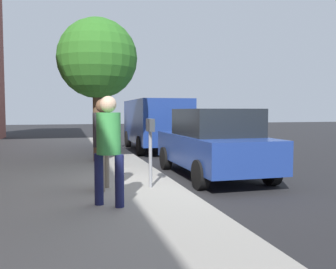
% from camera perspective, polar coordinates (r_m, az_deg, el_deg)
% --- Properties ---
extents(ground_plane, '(80.00, 80.00, 0.00)m').
position_cam_1_polar(ground_plane, '(8.14, 1.23, -8.46)').
color(ground_plane, '#232326').
rests_on(ground_plane, ground).
extents(sidewalk_slab, '(28.00, 6.00, 0.15)m').
position_cam_1_polar(sidewalk_slab, '(7.83, -20.56, -8.63)').
color(sidewalk_slab, gray).
rests_on(sidewalk_slab, ground_plane).
extents(parking_meter, '(0.36, 0.12, 1.41)m').
position_cam_1_polar(parking_meter, '(7.41, -2.78, -0.56)').
color(parking_meter, gray).
rests_on(parking_meter, sidewalk_slab).
extents(pedestrian_at_meter, '(0.52, 0.39, 1.80)m').
position_cam_1_polar(pedestrian_at_meter, '(7.31, -10.18, -0.25)').
color(pedestrian_at_meter, '#726656').
rests_on(pedestrian_at_meter, sidewalk_slab).
extents(pedestrian_bystander, '(0.40, 0.46, 1.81)m').
position_cam_1_polar(pedestrian_bystander, '(6.02, -9.30, -1.02)').
color(pedestrian_bystander, '#191E4C').
rests_on(pedestrian_bystander, sidewalk_slab).
extents(parked_sedan_near, '(4.41, 1.99, 1.77)m').
position_cam_1_polar(parked_sedan_near, '(9.50, 7.11, -1.27)').
color(parked_sedan_near, navy).
rests_on(parked_sedan_near, ground_plane).
extents(parked_van_far, '(5.24, 2.20, 2.18)m').
position_cam_1_polar(parked_van_far, '(15.70, -2.04, 2.05)').
color(parked_van_far, navy).
rests_on(parked_van_far, ground_plane).
extents(street_tree, '(2.46, 2.46, 4.42)m').
position_cam_1_polar(street_tree, '(11.65, -11.02, 11.50)').
color(street_tree, brown).
rests_on(street_tree, sidewalk_slab).
extents(traffic_signal, '(0.24, 0.44, 3.60)m').
position_cam_1_polar(traffic_signal, '(15.30, -9.47, 6.90)').
color(traffic_signal, black).
rests_on(traffic_signal, sidewalk_slab).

